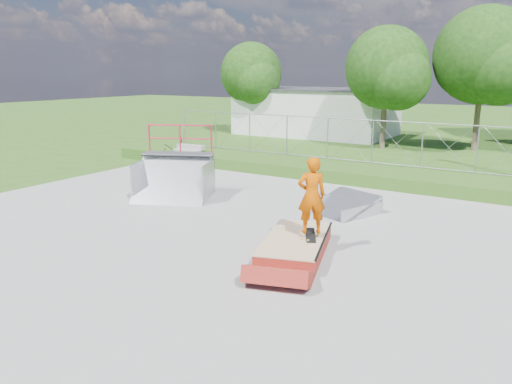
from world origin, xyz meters
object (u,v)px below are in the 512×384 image
at_px(skater, 312,198).
at_px(quarter_pipe, 172,164).
at_px(flat_bank_ramp, 341,205).
at_px(grind_box, 295,246).

bearing_deg(skater, quarter_pipe, -57.65).
xyz_separation_m(quarter_pipe, skater, (6.24, -2.28, 0.15)).
xyz_separation_m(flat_bank_ramp, skater, (0.76, -3.71, 1.10)).
xyz_separation_m(quarter_pipe, flat_bank_ramp, (5.48, 1.42, -0.95)).
bearing_deg(quarter_pipe, flat_bank_ramp, -9.53).
xyz_separation_m(grind_box, flat_bank_ramp, (-0.46, 3.89, 0.05)).
distance_m(quarter_pipe, skater, 6.64).
bearing_deg(grind_box, quarter_pipe, 140.44).
bearing_deg(quarter_pipe, skater, -44.24).
height_order(quarter_pipe, skater, quarter_pipe).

